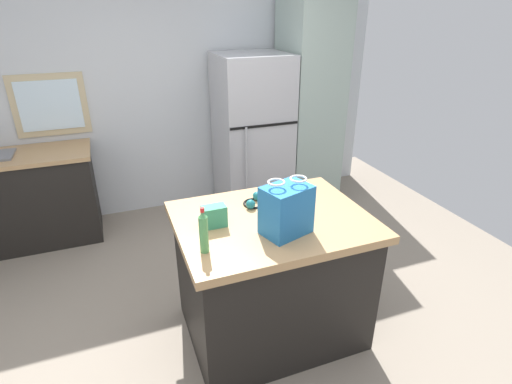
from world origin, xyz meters
TOP-DOWN VIEW (x-y plane):
  - ground at (0.00, 0.00)m, footprint 5.82×5.82m
  - back_wall at (-0.02, 2.34)m, footprint 4.85×0.13m
  - kitchen_island at (0.25, 0.00)m, footprint 1.24×0.96m
  - refrigerator at (0.82, 1.91)m, footprint 0.74×0.75m
  - tall_cabinet at (1.50, 1.91)m, footprint 0.58×0.67m
  - sink_counter at (-1.51, 1.98)m, footprint 1.32×0.62m
  - shopping_bag at (0.26, -0.19)m, footprint 0.32×0.27m
  - small_box at (-0.12, 0.03)m, footprint 0.15×0.09m
  - bottle at (-0.25, -0.22)m, footprint 0.05×0.05m
  - ear_defenders at (0.21, 0.22)m, footprint 0.21×0.21m

SIDE VIEW (x-z plane):
  - ground at x=0.00m, z-range 0.00..0.00m
  - kitchen_island at x=0.25m, z-range 0.00..0.94m
  - sink_counter at x=-1.51m, z-range -0.08..1.02m
  - refrigerator at x=0.82m, z-range 0.00..1.73m
  - ear_defenders at x=0.21m, z-range 0.92..0.99m
  - small_box at x=-0.12m, z-range 0.93..1.07m
  - bottle at x=-0.25m, z-range 0.92..1.19m
  - shopping_bag at x=0.26m, z-range 0.91..1.26m
  - tall_cabinet at x=1.50m, z-range 0.00..2.29m
  - back_wall at x=-0.02m, z-range 0.00..2.58m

